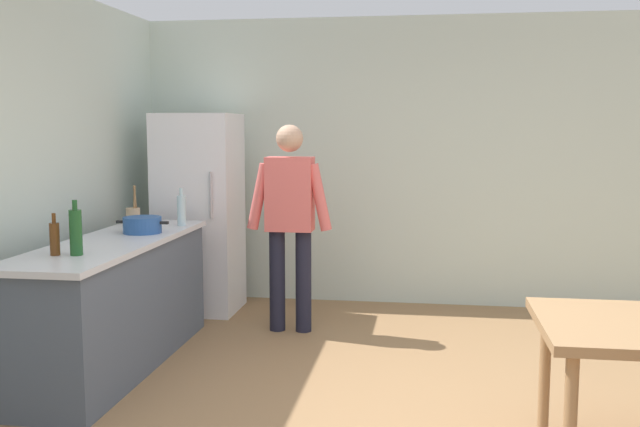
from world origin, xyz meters
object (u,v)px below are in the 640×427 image
(cooking_pot, at_px, (142,225))
(bottle_water_clear, at_px, (181,210))
(bottle_wine_green, at_px, (76,232))
(utensil_jar, at_px, (133,216))
(refrigerator, at_px, (199,213))
(bottle_beer_brown, at_px, (55,238))
(person, at_px, (290,214))

(cooking_pot, distance_m, bottle_water_clear, 0.46)
(bottle_wine_green, xyz_separation_m, bottle_water_clear, (0.19, 1.37, -0.02))
(utensil_jar, bearing_deg, bottle_wine_green, -81.40)
(refrigerator, xyz_separation_m, bottle_beer_brown, (-0.19, -2.21, 0.11))
(bottle_water_clear, bearing_deg, bottle_beer_brown, -102.79)
(person, distance_m, bottle_water_clear, 0.87)
(utensil_jar, xyz_separation_m, bottle_water_clear, (0.39, 0.04, 0.05))
(bottle_wine_green, distance_m, bottle_water_clear, 1.38)
(cooking_pot, relative_size, utensil_jar, 1.25)
(cooking_pot, xyz_separation_m, bottle_wine_green, (-0.03, -0.94, 0.09))
(refrigerator, xyz_separation_m, cooking_pot, (-0.03, -1.24, 0.06))
(bottle_beer_brown, xyz_separation_m, bottle_water_clear, (0.31, 1.39, 0.02))
(utensil_jar, xyz_separation_m, bottle_wine_green, (0.20, -1.32, 0.07))
(bottle_wine_green, bearing_deg, utensil_jar, 98.60)
(bottle_water_clear, bearing_deg, bottle_wine_green, -97.80)
(cooking_pot, height_order, bottle_wine_green, bottle_wine_green)
(bottle_beer_brown, distance_m, bottle_water_clear, 1.42)
(bottle_wine_green, relative_size, bottle_water_clear, 1.13)
(utensil_jar, bearing_deg, person, 14.29)
(person, distance_m, cooking_pot, 1.20)
(refrigerator, xyz_separation_m, person, (0.95, -0.55, 0.08))
(person, distance_m, bottle_beer_brown, 2.01)
(cooking_pot, relative_size, bottle_water_clear, 1.33)
(bottle_wine_green, height_order, bottle_water_clear, bottle_wine_green)
(person, xyz_separation_m, bottle_wine_green, (-1.01, -1.63, 0.07))
(bottle_beer_brown, distance_m, bottle_wine_green, 0.14)
(utensil_jar, distance_m, bottle_water_clear, 0.39)
(bottle_beer_brown, xyz_separation_m, bottle_wine_green, (0.13, 0.02, 0.04))
(cooking_pot, height_order, bottle_beer_brown, bottle_beer_brown)
(bottle_beer_brown, relative_size, bottle_water_clear, 0.87)
(person, distance_m, bottle_wine_green, 1.92)
(cooking_pot, relative_size, bottle_beer_brown, 1.54)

